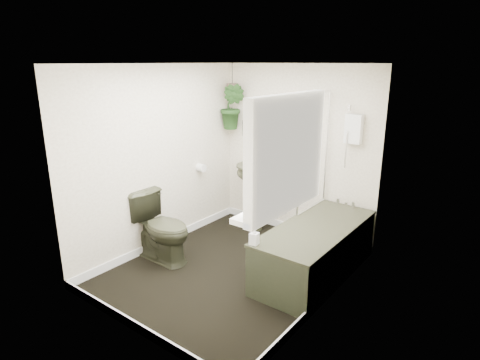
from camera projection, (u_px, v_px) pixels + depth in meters
The scene contains 22 objects.
floor at pixel (232, 270), 4.66m from camera, with size 2.30×2.80×0.02m, color black.
ceiling at pixel (231, 63), 4.00m from camera, with size 2.30×2.80×0.02m, color white.
wall_back at pixel (296, 152), 5.40m from camera, with size 2.30×0.02×2.30m, color white.
wall_front at pixel (124, 212), 3.25m from camera, with size 2.30×0.02×2.30m, color white.
wall_left at pixel (159, 159), 5.00m from camera, with size 0.02×2.80×2.30m, color white.
wall_right at pixel (331, 195), 3.66m from camera, with size 0.02×2.80×2.30m, color white.
skirting at pixel (232, 266), 4.64m from camera, with size 2.30×2.80×0.10m, color white.
bathtub at pixel (316, 250), 4.49m from camera, with size 0.72×1.72×0.58m, color #2D2F20, non-canonical shape.
bath_screen at pixel (314, 152), 4.77m from camera, with size 0.04×0.72×1.40m, color silver, non-canonical shape.
shower_box at pixel (354, 129), 4.77m from camera, with size 0.20×0.10×0.35m, color white.
oval_mirror at pixel (267, 123), 5.53m from camera, with size 0.46×0.03×0.62m, color #BCB6A3.
wall_sconce at pixel (244, 128), 5.79m from camera, with size 0.04×0.04×0.22m, color black.
toilet_roll_holder at pixel (201, 168), 5.57m from camera, with size 0.11×0.11×0.11m, color white.
window_recess at pixel (287, 154), 3.02m from camera, with size 0.08×1.00×0.90m, color white.
window_sill at pixel (278, 205), 3.18m from camera, with size 0.18×1.00×0.04m, color white.
window_blinds at pixel (282, 153), 3.04m from camera, with size 0.01×0.86×0.76m, color white.
toilet at pixel (161, 227), 4.80m from camera, with size 0.46×0.81×0.83m, color #2D2F20.
pedestal_sink at pixel (256, 197), 5.64m from camera, with size 0.57×0.48×0.96m, color #2D2F20, non-canonical shape.
sill_plant at pixel (292, 178), 3.40m from camera, with size 0.22×0.19×0.24m, color black.
hanging_plant at pixel (232, 107), 5.69m from camera, with size 0.36×0.29×0.65m, color black.
soap_bottle at pixel (254, 236), 3.95m from camera, with size 0.08×0.08×0.18m, color black.
hanging_pot at pixel (232, 88), 5.61m from camera, with size 0.16×0.16×0.12m, color brown.
Camera 1 is at (2.59, -3.26, 2.32)m, focal length 30.00 mm.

